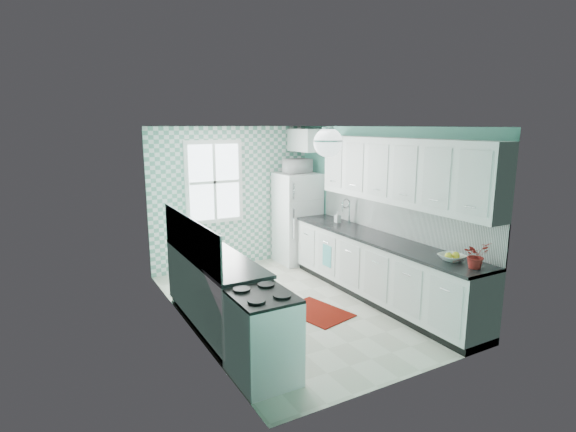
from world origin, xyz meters
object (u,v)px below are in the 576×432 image
stove (262,335)px  potted_plant (476,255)px  microwave (297,166)px  ceiling_light (328,142)px  sink (340,225)px  fridge (297,218)px  fruit_bowl (452,258)px

stove → potted_plant: potted_plant is taller
microwave → ceiling_light: bearing=64.0°
sink → microwave: size_ratio=1.16×
potted_plant → fridge: bearing=91.4°
stove → microwave: microwave is taller
ceiling_light → microwave: ceiling_light is taller
fridge → sink: (0.09, -1.20, 0.10)m
ceiling_light → potted_plant: size_ratio=1.15×
potted_plant → microwave: microwave is taller
fridge → stove: bearing=-123.6°
fridge → stove: size_ratio=1.88×
fridge → sink: bearing=-83.8°
potted_plant → microwave: bearing=91.4°
fridge → fruit_bowl: fridge is taller
fridge → sink: size_ratio=3.06×
fridge → sink: 1.21m
ceiling_light → potted_plant: 2.11m
potted_plant → microwave: size_ratio=0.65×
stove → microwave: 4.20m
stove → fruit_bowl: fruit_bowl is taller
fridge → potted_plant: size_ratio=5.45×
fruit_bowl → potted_plant: size_ratio=0.97×
sink → microwave: 1.48m
sink → fruit_bowl: 2.28m
sink → microwave: microwave is taller
potted_plant → stove: bearing=166.8°
fridge → potted_plant: fridge is taller
ceiling_light → fruit_bowl: 2.01m
ceiling_light → stove: ceiling_light is taller
sink → potted_plant: 2.62m
stove → sink: (2.40, 2.05, 0.47)m
fruit_bowl → potted_plant: potted_plant is taller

